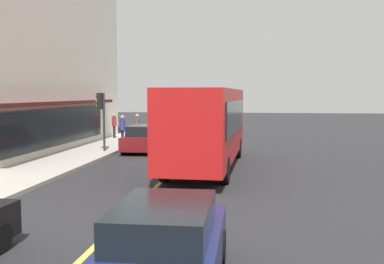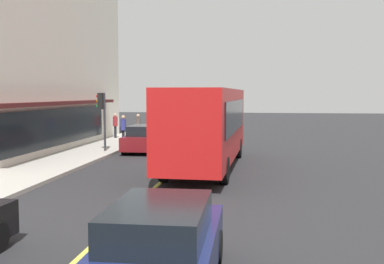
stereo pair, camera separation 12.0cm
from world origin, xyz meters
The scene contains 10 objects.
ground centered at (0.00, 0.00, 0.00)m, with size 120.00×120.00×0.00m, color #28282B.
sidewalk centered at (0.00, 5.62, 0.07)m, with size 80.00×3.10×0.15m, color #B2ADA3.
lane_centre_stripe centered at (0.00, 0.00, 0.00)m, with size 36.00×0.16×0.01m, color #D8D14C.
bus centered at (-0.88, -1.38, 1.99)m, with size 11.21×2.93×3.50m.
traffic_light centered at (3.31, 4.91, 2.53)m, with size 0.30×0.52×3.20m.
car_navy centered at (-13.82, -1.94, 0.74)m, with size 4.32×1.90×1.52m.
car_maroon centered at (4.34, 2.75, 0.74)m, with size 4.31×1.88×1.52m.
pedestrian_waiting centered at (9.63, 4.49, 1.22)m, with size 0.34×0.34×1.77m.
pedestrian_at_corner centered at (6.77, 4.71, 1.24)m, with size 0.34×0.34×1.81m.
pedestrian_by_curb centered at (10.67, 6.45, 1.21)m, with size 0.34×0.34×1.76m.
Camera 1 is at (-21.09, -3.34, 3.29)m, focal length 42.96 mm.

